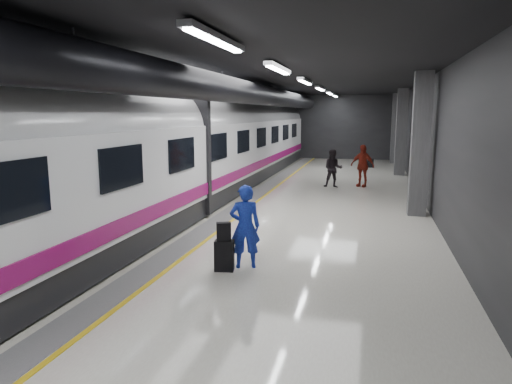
# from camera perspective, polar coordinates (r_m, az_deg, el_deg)

# --- Properties ---
(ground) EXTENTS (40.00, 40.00, 0.00)m
(ground) POSITION_cam_1_polar(r_m,az_deg,el_deg) (13.91, 1.07, -3.58)
(ground) COLOR silver
(ground) RESTS_ON ground
(platform_hall) EXTENTS (10.02, 40.02, 4.51)m
(platform_hall) POSITION_cam_1_polar(r_m,az_deg,el_deg) (14.54, 0.87, 11.05)
(platform_hall) COLOR black
(platform_hall) RESTS_ON ground
(train) EXTENTS (3.05, 38.00, 4.05)m
(train) POSITION_cam_1_polar(r_m,az_deg,el_deg) (14.66, -11.41, 5.11)
(train) COLOR black
(train) RESTS_ON ground
(traveler_main) EXTENTS (0.75, 0.62, 1.77)m
(traveler_main) POSITION_cam_1_polar(r_m,az_deg,el_deg) (9.56, -1.38, -4.33)
(traveler_main) COLOR blue
(traveler_main) RESTS_ON ground
(suitcase_main) EXTENTS (0.43, 0.31, 0.64)m
(suitcase_main) POSITION_cam_1_polar(r_m,az_deg,el_deg) (9.53, -3.98, -7.94)
(suitcase_main) COLOR black
(suitcase_main) RESTS_ON ground
(shoulder_bag) EXTENTS (0.33, 0.25, 0.39)m
(shoulder_bag) POSITION_cam_1_polar(r_m,az_deg,el_deg) (9.37, -4.06, -4.97)
(shoulder_bag) COLOR black
(shoulder_bag) RESTS_ON suitcase_main
(traveler_far_a) EXTENTS (0.85, 0.68, 1.68)m
(traveler_far_a) POSITION_cam_1_polar(r_m,az_deg,el_deg) (20.26, 9.62, 2.91)
(traveler_far_a) COLOR black
(traveler_far_a) RESTS_ON ground
(traveler_far_b) EXTENTS (1.19, 0.86, 1.87)m
(traveler_far_b) POSITION_cam_1_polar(r_m,az_deg,el_deg) (20.77, 13.15, 3.22)
(traveler_far_b) COLOR maroon
(traveler_far_b) RESTS_ON ground
(suitcase_far) EXTENTS (0.37, 0.25, 0.54)m
(suitcase_far) POSITION_cam_1_polar(r_m,az_deg,el_deg) (28.40, 14.11, 3.54)
(suitcase_far) COLOR black
(suitcase_far) RESTS_ON ground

